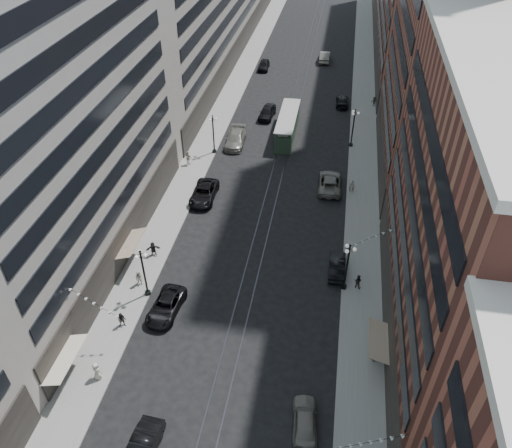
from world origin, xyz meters
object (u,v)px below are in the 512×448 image
Objects in this scene: pedestrian_4 at (374,354)px; pedestrian_6 at (188,158)px; streetcar at (287,126)px; pedestrian_5 at (153,249)px; car_7 at (204,193)px; car_14 at (325,57)px; pedestrian_8 at (352,186)px; pedestrian_extra_0 at (139,278)px; car_4 at (305,420)px; lamppost_sw_far at (144,271)px; car_9 at (264,65)px; lamppost_se_far at (347,265)px; car_13 at (267,112)px; pedestrian_7 at (358,281)px; car_2 at (166,306)px; lamppost_sw_mid at (213,133)px; car_12 at (342,101)px; pedestrian_9 at (374,102)px; car_8 at (236,139)px; pedestrian_2 at (122,320)px; pedestrian_1 at (97,371)px; car_11 at (330,182)px; lamppost_se_mid at (353,127)px; car_10 at (337,266)px.

pedestrian_6 is (-23.69, 27.38, 0.10)m from pedestrian_4.
pedestrian_5 is at bearing -110.27° from streetcar.
car_7 is 1.10× the size of car_14.
pedestrian_8 is 1.09× the size of pedestrian_extra_0.
streetcar is 30.23m from pedestrian_5.
streetcar is 2.53× the size of car_4.
car_9 is at bearing 88.20° from lamppost_sw_far.
lamppost_sw_far and lamppost_se_far have the same top height.
pedestrian_7 is (14.20, -34.60, 0.06)m from car_13.
car_2 is 3.30× the size of pedestrian_5.
lamppost_se_far reaches higher than car_2.
car_7 is 1.27× the size of car_9.
lamppost_sw_mid is 24.85m from car_12.
pedestrian_8 is 1.15× the size of pedestrian_9.
streetcar is at bearing 36.54° from lamppost_sw_mid.
pedestrian_6 is at bearing -67.71° from car_4.
lamppost_sw_far is 1.00× the size of lamppost_se_far.
lamppost_se_far reaches higher than pedestrian_5.
car_8 is 35.82m from car_14.
lamppost_se_far reaches higher than pedestrian_6.
car_13 reaches higher than car_2.
pedestrian_7 is (20.51, 8.42, 0.01)m from pedestrian_2.
pedestrian_6 is at bearing -129.91° from car_8.
car_2 is 1.04× the size of car_13.
car_2 is 3.07× the size of pedestrian_4.
pedestrian_1 is at bearing -10.53° from car_4.
car_8 is at bearing 45.17° from car_12.
lamppost_sw_mid is at bearing -95.21° from car_9.
car_11 is at bearing 64.24° from car_2.
pedestrian_6 is (-19.29, -21.93, 0.42)m from car_12.
pedestrian_extra_0 is (-17.19, -20.06, 0.14)m from car_11.
car_8 is at bearing 95.06° from car_2.
pedestrian_4 is (18.69, -2.32, 0.28)m from car_2.
lamppost_sw_far is 65.46m from car_14.
car_8 is 21.00m from car_12.
pedestrian_2 is 34.12m from car_8.
lamppost_se_mid is 22.81m from pedestrian_6.
car_8 reaches higher than car_13.
pedestrian_2 is at bearing -98.01° from car_8.
car_13 is 17.56m from pedestrian_6.
car_9 is 2.40× the size of pedestrian_6.
pedestrian_extra_0 reaches higher than car_13.
car_14 is at bearing -64.23° from pedestrian_7.
car_11 is (-5.06, 25.18, -0.18)m from pedestrian_4.
lamppost_se_far reaches higher than pedestrian_7.
pedestrian_6 is (-1.80, 32.87, 0.08)m from pedestrian_1.
lamppost_se_mid is 23.30m from car_7.
pedestrian_6 is at bearing -112.20° from car_13.
car_8 is 24.79m from pedestrian_9.
pedestrian_1 is 24.30m from car_10.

